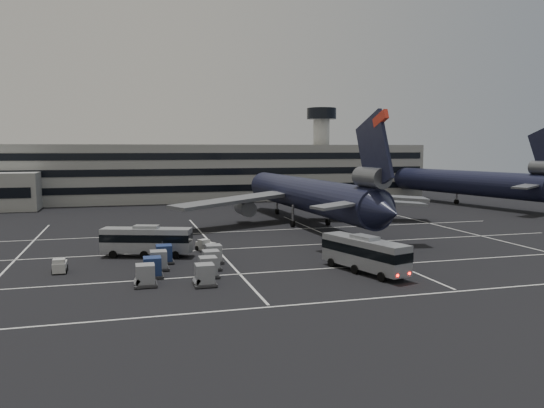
{
  "coord_description": "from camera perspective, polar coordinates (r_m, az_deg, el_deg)",
  "views": [
    {
      "loc": [
        -17.32,
        -63.15,
        13.07
      ],
      "look_at": [
        3.33,
        10.84,
        5.0
      ],
      "focal_mm": 35.0,
      "sensor_mm": 36.0,
      "label": 1
    }
  ],
  "objects": [
    {
      "name": "trijet_main",
      "position": [
        90.48,
        3.82,
        1.03
      ],
      "size": [
        47.4,
        57.64,
        18.08
      ],
      "rotation": [
        0.0,
        0.0,
        0.05
      ],
      "color": "black",
      "rests_on": "ground"
    },
    {
      "name": "terminal",
      "position": [
        135.2,
        -9.49,
        3.31
      ],
      "size": [
        125.0,
        26.0,
        24.0
      ],
      "color": "gray",
      "rests_on": "ground"
    },
    {
      "name": "uld_cluster",
      "position": [
        57.68,
        -9.78,
        -6.15
      ],
      "size": [
        10.62,
        17.44,
        2.09
      ],
      "rotation": [
        0.0,
        0.0,
        -0.25
      ],
      "color": "#2D2D30",
      "rests_on": "ground"
    },
    {
      "name": "lane_markings",
      "position": [
        67.71,
        0.36,
        -5.13
      ],
      "size": [
        90.0,
        55.62,
        0.01
      ],
      "color": "silver",
      "rests_on": "ground"
    },
    {
      "name": "tug_b",
      "position": [
        68.44,
        -7.12,
        -4.46
      ],
      "size": [
        2.53,
        2.86,
        1.58
      ],
      "rotation": [
        0.0,
        0.0,
        0.54
      ],
      "color": "#BBBAB6",
      "rests_on": "ground"
    },
    {
      "name": "trijet_far",
      "position": [
        131.34,
        19.6,
        2.32
      ],
      "size": [
        20.83,
        57.34,
        18.08
      ],
      "rotation": [
        0.0,
        0.0,
        0.2
      ],
      "color": "black",
      "rests_on": "ground"
    },
    {
      "name": "tug_a",
      "position": [
        60.67,
        -21.87,
        -6.22
      ],
      "size": [
        1.5,
        2.45,
        1.55
      ],
      "rotation": [
        0.0,
        0.0,
        0.02
      ],
      "color": "#BBBAB6",
      "rests_on": "ground"
    },
    {
      "name": "hills",
      "position": [
        237.15,
        -6.94,
        -0.13
      ],
      "size": [
        352.0,
        180.0,
        44.0
      ],
      "color": "#38332B",
      "rests_on": "ground"
    },
    {
      "name": "bus_near",
      "position": [
        56.91,
        9.91,
        -5.14
      ],
      "size": [
        5.76,
        11.47,
        3.96
      ],
      "rotation": [
        0.0,
        0.0,
        0.3
      ],
      "color": "#909398",
      "rests_on": "ground"
    },
    {
      "name": "bus_far",
      "position": [
        66.03,
        -13.34,
        -3.74
      ],
      "size": [
        11.05,
        5.82,
        3.82
      ],
      "rotation": [
        0.0,
        0.0,
        1.25
      ],
      "color": "#909398",
      "rests_on": "ground"
    },
    {
      "name": "ground",
      "position": [
        66.78,
        -0.25,
        -5.29
      ],
      "size": [
        260.0,
        260.0,
        0.0
      ],
      "primitive_type": "plane",
      "color": "black",
      "rests_on": "ground"
    }
  ]
}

